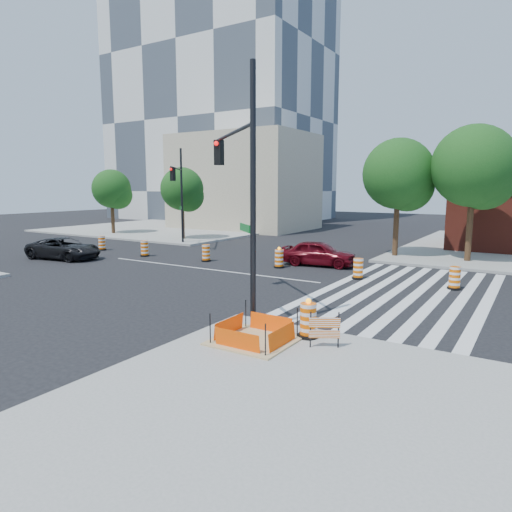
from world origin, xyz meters
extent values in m
plane|color=black|center=(0.00, 0.00, 0.00)|extent=(120.00, 120.00, 0.00)
cube|color=gray|center=(-18.00, 18.00, 0.07)|extent=(22.00, 22.00, 0.15)
cube|color=silver|center=(7.80, 0.00, 0.01)|extent=(0.45, 13.50, 0.01)
cube|color=silver|center=(8.70, 0.00, 0.01)|extent=(0.45, 13.50, 0.01)
cube|color=silver|center=(9.60, 0.00, 0.01)|extent=(0.45, 13.50, 0.01)
cube|color=silver|center=(10.50, 0.00, 0.01)|extent=(0.45, 13.50, 0.01)
cube|color=silver|center=(11.40, 0.00, 0.01)|extent=(0.45, 13.50, 0.01)
cube|color=silver|center=(12.30, 0.00, 0.01)|extent=(0.45, 13.50, 0.01)
cube|color=silver|center=(13.20, 0.00, 0.01)|extent=(0.45, 13.50, 0.01)
cube|color=silver|center=(14.10, 0.00, 0.01)|extent=(0.45, 13.50, 0.01)
cube|color=silver|center=(0.00, 0.00, 0.01)|extent=(14.00, 0.12, 0.01)
cube|color=tan|center=(9.00, -9.00, 0.17)|extent=(2.20, 2.20, 0.05)
cube|color=#FF4F05|center=(9.00, -9.90, 0.43)|extent=(1.44, 0.02, 0.55)
cube|color=#FF4F05|center=(9.00, -8.10, 0.43)|extent=(1.44, 0.02, 0.55)
cube|color=#FF4F05|center=(8.10, -9.00, 0.43)|extent=(0.02, 1.44, 0.55)
cube|color=#FF4F05|center=(9.90, -9.00, 0.43)|extent=(0.02, 1.44, 0.55)
cylinder|color=black|center=(8.10, -9.90, 0.60)|extent=(0.04, 0.04, 0.90)
cylinder|color=black|center=(9.90, -9.90, 0.60)|extent=(0.04, 0.04, 0.90)
cylinder|color=black|center=(8.10, -8.10, 0.60)|extent=(0.04, 0.04, 0.90)
cylinder|color=black|center=(9.90, -8.10, 0.60)|extent=(0.04, 0.04, 0.90)
cube|color=silver|center=(-24.00, 34.00, 22.50)|extent=(28.00, 18.00, 45.00)
cube|color=tan|center=(-12.00, 22.00, 5.00)|extent=(14.00, 10.00, 10.00)
imported|color=#530710|center=(4.91, 4.35, 0.73)|extent=(4.46, 2.27, 1.46)
imported|color=black|center=(-9.74, -1.95, 0.67)|extent=(5.12, 2.99, 1.34)
cylinder|color=black|center=(8.13, -7.72, 4.19)|extent=(0.18, 0.18, 8.08)
cylinder|color=black|center=(5.87, -5.70, 6.41)|extent=(4.60, 4.12, 0.12)
cube|color=black|center=(4.29, -4.29, 5.90)|extent=(0.32, 0.28, 1.01)
sphere|color=#FF0C0C|center=(4.29, -4.47, 6.26)|extent=(0.18, 0.18, 0.18)
cube|color=#0C591E|center=(7.38, -7.05, 3.18)|extent=(0.93, 0.84, 0.25)
cylinder|color=black|center=(-8.46, 7.83, 3.81)|extent=(0.16, 0.16, 7.32)
cylinder|color=black|center=(-6.91, 5.57, 5.82)|extent=(3.19, 4.59, 0.11)
cube|color=black|center=(-5.83, 3.98, 5.37)|extent=(0.29, 0.26, 0.92)
sphere|color=#FF0C0C|center=(-5.83, 3.80, 5.69)|extent=(0.16, 0.16, 0.16)
cube|color=#0C591E|center=(-7.95, 7.08, 2.90)|extent=(0.65, 0.93, 0.23)
cylinder|color=black|center=(10.14, -7.89, 0.20)|extent=(0.60, 0.60, 0.10)
cylinder|color=#ED6005|center=(10.14, -7.89, 0.70)|extent=(0.48, 0.48, 0.95)
sphere|color=#FF990C|center=(10.14, -7.89, 1.25)|extent=(0.16, 0.16, 0.16)
cube|color=#ED6005|center=(10.90, -8.42, 0.85)|extent=(0.76, 0.46, 0.28)
cube|color=#ED6005|center=(10.90, -8.42, 0.53)|extent=(0.76, 0.46, 0.22)
cylinder|color=black|center=(10.57, -8.61, 0.65)|extent=(0.04, 0.04, 1.00)
cylinder|color=black|center=(11.23, -8.23, 0.65)|extent=(0.04, 0.04, 1.00)
cylinder|color=#382314|center=(-18.97, 9.86, 1.92)|extent=(0.33, 0.33, 3.85)
sphere|color=#123F12|center=(-18.97, 9.86, 4.33)|extent=(3.61, 3.61, 3.61)
sphere|color=#123F12|center=(-18.45, 10.17, 3.73)|extent=(2.65, 2.65, 2.65)
sphere|color=#123F12|center=(-19.39, 9.65, 3.97)|extent=(2.41, 2.41, 2.41)
cylinder|color=#382314|center=(-10.14, 9.80, 1.93)|extent=(0.28, 0.28, 3.85)
sphere|color=#123F12|center=(-10.14, 9.80, 4.33)|extent=(3.61, 3.61, 3.61)
sphere|color=#123F12|center=(-9.70, 10.06, 3.73)|extent=(2.65, 2.65, 2.65)
sphere|color=#123F12|center=(-10.50, 9.62, 3.97)|extent=(2.41, 2.41, 2.41)
cylinder|color=#382314|center=(7.80, 9.76, 2.37)|extent=(0.34, 0.34, 4.73)
sphere|color=#123F12|center=(7.80, 9.76, 5.33)|extent=(4.44, 4.44, 4.44)
sphere|color=#123F12|center=(8.33, 10.08, 4.59)|extent=(3.25, 3.25, 3.25)
sphere|color=#123F12|center=(7.38, 9.55, 4.88)|extent=(2.96, 2.96, 2.96)
cylinder|color=#382314|center=(12.07, 9.89, 2.54)|extent=(0.35, 0.35, 5.08)
sphere|color=#123F12|center=(12.07, 9.89, 5.71)|extent=(4.76, 4.76, 4.76)
sphere|color=#123F12|center=(12.62, 10.22, 4.92)|extent=(3.49, 3.49, 3.49)
sphere|color=#123F12|center=(11.63, 9.67, 5.24)|extent=(3.17, 3.17, 3.17)
cylinder|color=black|center=(-10.96, 1.98, 0.05)|extent=(0.60, 0.60, 0.10)
cylinder|color=#ED6005|center=(-10.96, 1.98, 0.55)|extent=(0.48, 0.48, 0.95)
cylinder|color=black|center=(-6.24, 1.55, 0.05)|extent=(0.60, 0.60, 0.10)
cylinder|color=#ED6005|center=(-6.24, 1.55, 0.55)|extent=(0.48, 0.48, 0.95)
cylinder|color=black|center=(-1.55, 2.08, 0.05)|extent=(0.60, 0.60, 0.10)
cylinder|color=#ED6005|center=(-1.55, 2.08, 0.55)|extent=(0.48, 0.48, 0.95)
cylinder|color=black|center=(3.31, 2.53, 0.05)|extent=(0.60, 0.60, 0.10)
cylinder|color=#ED6005|center=(3.31, 2.53, 0.55)|extent=(0.48, 0.48, 0.95)
sphere|color=#FF990C|center=(3.31, 2.53, 1.10)|extent=(0.16, 0.16, 0.16)
cylinder|color=black|center=(8.17, 1.85, 0.05)|extent=(0.60, 0.60, 0.10)
cylinder|color=#ED6005|center=(8.17, 1.85, 0.55)|extent=(0.48, 0.48, 0.95)
cylinder|color=black|center=(12.60, 1.91, 0.05)|extent=(0.60, 0.60, 0.10)
cylinder|color=#ED6005|center=(12.60, 1.91, 0.55)|extent=(0.48, 0.48, 0.95)
camera|label=1|loc=(15.72, -19.59, 4.53)|focal=32.00mm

